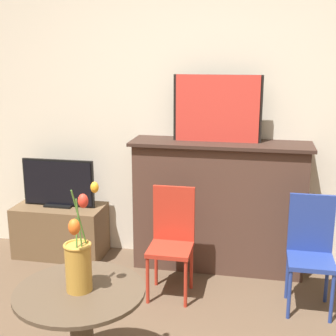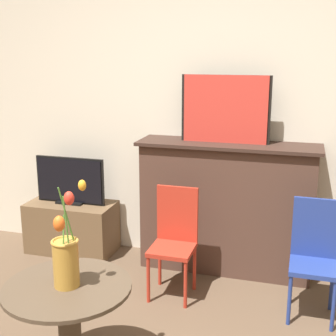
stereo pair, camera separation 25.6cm
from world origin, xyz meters
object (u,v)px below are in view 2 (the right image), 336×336
object	(u,v)px
painting	(225,109)
chair_blue	(314,252)
chair_red	(174,236)
vase_tulips	(66,257)
tv_monitor	(70,181)

from	to	relation	value
painting	chair_blue	xyz separation A→B (m)	(0.68, -0.49, -0.83)
chair_red	vase_tulips	world-z (taller)	vase_tulips
chair_red	chair_blue	bearing A→B (deg)	-0.42
chair_red	chair_blue	world-z (taller)	same
chair_blue	vase_tulips	xyz separation A→B (m)	(-1.18, -1.05, 0.28)
vase_tulips	painting	bearing A→B (deg)	72.02
chair_red	chair_blue	distance (m)	0.93
painting	tv_monitor	size ratio (longest dim) A/B	1.09
painting	vase_tulips	xyz separation A→B (m)	(-0.50, -1.53, -0.55)
painting	chair_red	xyz separation A→B (m)	(-0.25, -0.48, -0.83)
chair_red	painting	bearing A→B (deg)	62.81
painting	chair_red	size ratio (longest dim) A/B	0.86
painting	chair_blue	world-z (taller)	painting
painting	tv_monitor	distance (m)	1.43
painting	chair_red	world-z (taller)	painting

